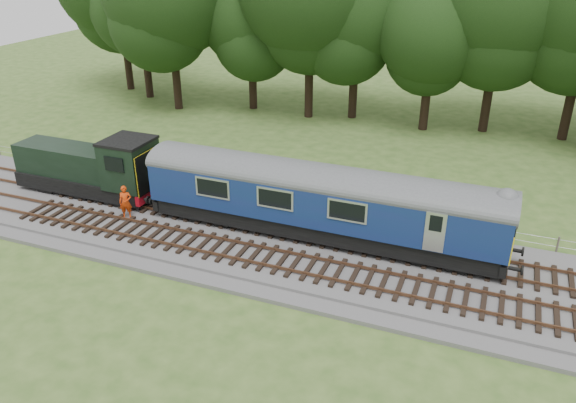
% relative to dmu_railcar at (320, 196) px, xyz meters
% --- Properties ---
extents(ground, '(120.00, 120.00, 0.00)m').
position_rel_dmu_railcar_xyz_m(ground, '(1.26, -1.40, -2.61)').
color(ground, '#375820').
rests_on(ground, ground).
extents(ballast, '(70.00, 7.00, 0.35)m').
position_rel_dmu_railcar_xyz_m(ballast, '(1.26, -1.40, -2.43)').
color(ballast, '#4C4C4F').
rests_on(ballast, ground).
extents(track_north, '(67.20, 2.40, 0.21)m').
position_rel_dmu_railcar_xyz_m(track_north, '(1.26, -0.00, -2.19)').
color(track_north, black).
rests_on(track_north, ballast).
extents(track_south, '(67.20, 2.40, 0.21)m').
position_rel_dmu_railcar_xyz_m(track_south, '(1.26, -3.00, -2.19)').
color(track_south, black).
rests_on(track_south, ballast).
extents(fence, '(64.00, 0.12, 1.00)m').
position_rel_dmu_railcar_xyz_m(fence, '(1.26, 3.10, -2.61)').
color(fence, '#6B6054').
rests_on(fence, ground).
extents(tree_line, '(70.00, 8.00, 18.00)m').
position_rel_dmu_railcar_xyz_m(tree_line, '(1.26, 20.60, -2.61)').
color(tree_line, black).
rests_on(tree_line, ground).
extents(dmu_railcar, '(18.05, 2.86, 3.88)m').
position_rel_dmu_railcar_xyz_m(dmu_railcar, '(0.00, 0.00, 0.00)').
color(dmu_railcar, black).
rests_on(dmu_railcar, ground).
extents(shunter_loco, '(8.92, 2.60, 3.38)m').
position_rel_dmu_railcar_xyz_m(shunter_loco, '(-13.93, 0.00, -0.63)').
color(shunter_loco, black).
rests_on(shunter_loco, ground).
extents(worker, '(0.80, 0.69, 1.84)m').
position_rel_dmu_railcar_xyz_m(worker, '(-10.34, -1.86, -1.34)').
color(worker, red).
rests_on(worker, ballast).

